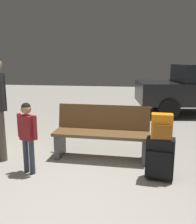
{
  "coord_description": "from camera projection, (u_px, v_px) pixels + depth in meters",
  "views": [
    {
      "loc": [
        0.73,
        -2.45,
        1.65
      ],
      "look_at": [
        0.15,
        1.3,
        0.85
      ],
      "focal_mm": 39.81,
      "sensor_mm": 36.0,
      "label": 1
    }
  ],
  "objects": [
    {
      "name": "bench",
      "position": [
        102.0,
        133.0,
        4.2
      ],
      "size": [
        1.61,
        0.57,
        0.89
      ],
      "color": "brown",
      "rests_on": "ground_plane"
    },
    {
      "name": "ground_plane",
      "position": [
        107.0,
        124.0,
        6.7
      ],
      "size": [
        18.0,
        18.0,
        0.1
      ],
      "primitive_type": "cube",
      "color": "gray"
    },
    {
      "name": "suitcase",
      "position": [
        160.0,
        158.0,
        3.43
      ],
      "size": [
        0.41,
        0.28,
        0.6
      ],
      "color": "black",
      "rests_on": "ground_plane"
    },
    {
      "name": "backpack_bright",
      "position": [
        162.0,
        127.0,
        3.34
      ],
      "size": [
        0.29,
        0.21,
        0.34
      ],
      "color": "orange",
      "rests_on": "suitcase"
    },
    {
      "name": "child",
      "position": [
        27.0,
        131.0,
        3.57
      ],
      "size": [
        0.34,
        0.25,
        1.06
      ],
      "color": "#33384C",
      "rests_on": "ground_plane"
    }
  ]
}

